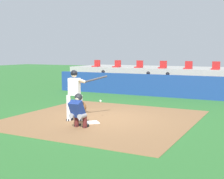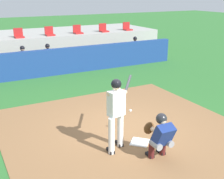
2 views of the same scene
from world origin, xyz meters
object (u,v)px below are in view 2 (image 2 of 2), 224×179
object	(u,v)px
home_plate	(140,142)
batter_at_plate	(117,110)
stadium_seat_6	(103,30)
stadium_seat_4	(50,33)
stadium_seat_3	(19,35)
dugout_player_2	(49,57)
dugout_player_1	(24,60)
stadium_seat_5	(78,31)
stadium_seat_7	(127,28)
dugout_player_3	(136,48)
catcher_crouched	(160,135)

from	to	relation	value
home_plate	batter_at_plate	size ratio (longest dim) A/B	0.24
stadium_seat_6	stadium_seat_4	bearing A→B (deg)	180.00
stadium_seat_6	stadium_seat_3	bearing A→B (deg)	180.00
dugout_player_2	stadium_seat_6	bearing A→B (deg)	27.21
stadium_seat_3	home_plate	bearing A→B (deg)	-85.44
dugout_player_1	stadium_seat_3	bearing A→B (deg)	82.64
stadium_seat_5	stadium_seat_7	world-z (taller)	same
stadium_seat_3	dugout_player_3	bearing A→B (deg)	-19.09
home_plate	stadium_seat_6	size ratio (longest dim) A/B	0.92
stadium_seat_6	stadium_seat_7	world-z (taller)	same
catcher_crouched	dugout_player_1	size ratio (longest dim) A/B	1.32
stadium_seat_4	stadium_seat_6	xyz separation A→B (m)	(3.25, 0.00, 0.00)
batter_at_plate	stadium_seat_6	size ratio (longest dim) A/B	3.76
dugout_player_2	stadium_seat_3	size ratio (longest dim) A/B	2.71
catcher_crouched	stadium_seat_7	distance (m)	12.41
dugout_player_3	stadium_seat_3	world-z (taller)	stadium_seat_3
home_plate	stadium_seat_4	size ratio (longest dim) A/B	0.92
catcher_crouched	dugout_player_3	distance (m)	10.29
batter_at_plate	stadium_seat_6	distance (m)	11.24
stadium_seat_3	stadium_seat_5	size ratio (longest dim) A/B	1.00
dugout_player_1	stadium_seat_3	distance (m)	2.22
dugout_player_3	stadium_seat_7	xyz separation A→B (m)	(0.62, 2.03, 0.86)
stadium_seat_3	stadium_seat_6	world-z (taller)	same
batter_at_plate	stadium_seat_5	size ratio (longest dim) A/B	3.76
dugout_player_2	stadium_seat_3	bearing A→B (deg)	114.29
dugout_player_2	dugout_player_3	bearing A→B (deg)	0.00
stadium_seat_3	stadium_seat_5	xyz separation A→B (m)	(3.25, 0.00, 0.00)
batter_at_plate	dugout_player_2	world-z (taller)	batter_at_plate
stadium_seat_5	stadium_seat_7	bearing A→B (deg)	0.00
dugout_player_1	stadium_seat_6	world-z (taller)	stadium_seat_6
catcher_crouched	stadium_seat_6	world-z (taller)	stadium_seat_6
dugout_player_3	stadium_seat_6	bearing A→B (deg)	116.24
batter_at_plate	stadium_seat_6	world-z (taller)	stadium_seat_6
dugout_player_1	stadium_seat_7	size ratio (longest dim) A/B	2.71
stadium_seat_5	stadium_seat_6	bearing A→B (deg)	0.00
home_plate	stadium_seat_6	world-z (taller)	stadium_seat_6
stadium_seat_3	stadium_seat_4	bearing A→B (deg)	0.00
home_plate	stadium_seat_3	bearing A→B (deg)	94.56
stadium_seat_4	stadium_seat_7	world-z (taller)	same
stadium_seat_7	dugout_player_3	bearing A→B (deg)	-107.00
home_plate	dugout_player_2	bearing A→B (deg)	89.26
dugout_player_3	stadium_seat_3	xyz separation A→B (m)	(-5.88, 2.03, 0.86)
stadium_seat_7	stadium_seat_4	bearing A→B (deg)	180.00
stadium_seat_6	stadium_seat_7	distance (m)	1.62
batter_at_plate	dugout_player_3	distance (m)	9.97
batter_at_plate	stadium_seat_7	world-z (taller)	stadium_seat_7
stadium_seat_3	stadium_seat_6	xyz separation A→B (m)	(4.88, 0.00, 0.00)
stadium_seat_7	batter_at_plate	bearing A→B (deg)	-122.02
batter_at_plate	stadium_seat_3	world-z (taller)	stadium_seat_3
catcher_crouched	dugout_player_1	distance (m)	9.02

